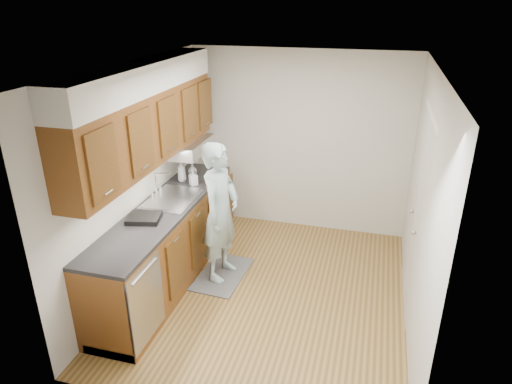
# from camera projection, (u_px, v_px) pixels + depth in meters

# --- Properties ---
(floor) EXTENTS (3.50, 3.50, 0.00)m
(floor) POSITION_uv_depth(u_px,v_px,m) (268.00, 292.00, 5.20)
(floor) COLOR olive
(floor) RESTS_ON ground
(ceiling) EXTENTS (3.50, 3.50, 0.00)m
(ceiling) POSITION_uv_depth(u_px,v_px,m) (271.00, 67.00, 4.21)
(ceiling) COLOR white
(ceiling) RESTS_ON wall_left
(wall_left) EXTENTS (0.02, 3.50, 2.50)m
(wall_left) POSITION_uv_depth(u_px,v_px,m) (138.00, 177.00, 5.06)
(wall_left) COLOR #B8B6AD
(wall_left) RESTS_ON floor
(wall_right) EXTENTS (0.02, 3.50, 2.50)m
(wall_right) POSITION_uv_depth(u_px,v_px,m) (422.00, 208.00, 4.34)
(wall_right) COLOR #B8B6AD
(wall_right) RESTS_ON floor
(wall_back) EXTENTS (3.00, 0.02, 2.50)m
(wall_back) POSITION_uv_depth(u_px,v_px,m) (299.00, 143.00, 6.25)
(wall_back) COLOR #B8B6AD
(wall_back) RESTS_ON floor
(counter) EXTENTS (0.64, 2.80, 1.30)m
(counter) POSITION_uv_depth(u_px,v_px,m) (168.00, 241.00, 5.29)
(counter) COLOR brown
(counter) RESTS_ON floor
(upper_cabinets) EXTENTS (0.47, 2.80, 1.21)m
(upper_cabinets) POSITION_uv_depth(u_px,v_px,m) (148.00, 116.00, 4.79)
(upper_cabinets) COLOR brown
(upper_cabinets) RESTS_ON wall_left
(closet_door) EXTENTS (0.02, 1.22, 2.05)m
(closet_door) POSITION_uv_depth(u_px,v_px,m) (416.00, 215.00, 4.70)
(closet_door) COLOR silver
(closet_door) RESTS_ON wall_right
(floor_mat) EXTENTS (0.57, 0.90, 0.02)m
(floor_mat) POSITION_uv_depth(u_px,v_px,m) (222.00, 274.00, 5.52)
(floor_mat) COLOR slate
(floor_mat) RESTS_ON floor
(person) EXTENTS (0.52, 0.71, 1.87)m
(person) POSITION_uv_depth(u_px,v_px,m) (220.00, 203.00, 5.14)
(person) COLOR #97B2B7
(person) RESTS_ON floor_mat
(soap_bottle_a) EXTENTS (0.12, 0.12, 0.28)m
(soap_bottle_a) POSITION_uv_depth(u_px,v_px,m) (182.00, 171.00, 5.75)
(soap_bottle_a) COLOR #B4BAC4
(soap_bottle_a) RESTS_ON counter
(soap_bottle_b) EXTENTS (0.12, 0.12, 0.19)m
(soap_bottle_b) POSITION_uv_depth(u_px,v_px,m) (193.00, 178.00, 5.64)
(soap_bottle_b) COLOR #B4BAC4
(soap_bottle_b) RESTS_ON counter
(soap_bottle_c) EXTENTS (0.15, 0.15, 0.15)m
(soap_bottle_c) POSITION_uv_depth(u_px,v_px,m) (192.00, 169.00, 5.97)
(soap_bottle_c) COLOR #B4BAC4
(soap_bottle_c) RESTS_ON counter
(soda_can) EXTENTS (0.08, 0.08, 0.12)m
(soda_can) POSITION_uv_depth(u_px,v_px,m) (207.00, 179.00, 5.70)
(soda_can) COLOR #AF251E
(soda_can) RESTS_ON counter
(steel_can) EXTENTS (0.06, 0.06, 0.12)m
(steel_can) POSITION_uv_depth(u_px,v_px,m) (194.00, 176.00, 5.80)
(steel_can) COLOR #A5A5AA
(steel_can) RESTS_ON counter
(dish_rack) EXTENTS (0.39, 0.35, 0.05)m
(dish_rack) POSITION_uv_depth(u_px,v_px,m) (144.00, 218.00, 4.77)
(dish_rack) COLOR black
(dish_rack) RESTS_ON counter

